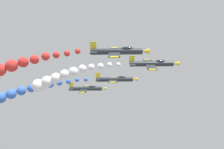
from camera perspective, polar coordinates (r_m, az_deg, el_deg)
airplane_lead at (r=54.42m, az=8.91°, el=2.37°), size 8.21×10.35×5.52m
smoke_trail_lead at (r=55.68m, az=-11.80°, el=-0.77°), size 3.93×18.95×5.83m
airplane_left_inner at (r=63.70m, az=0.74°, el=-1.07°), size 8.87×10.35×4.23m
smoke_trail_left_inner at (r=64.74m, az=-20.63°, el=-3.94°), size 6.05×23.42×8.16m
airplane_right_inner at (r=45.48m, az=1.27°, el=5.13°), size 8.24×10.35×5.47m
airplane_left_outer at (r=72.37m, az=-5.66°, el=-3.12°), size 8.72×10.35×4.58m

